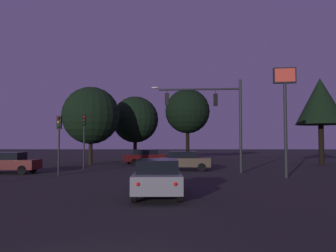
{
  "coord_description": "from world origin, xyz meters",
  "views": [
    {
      "loc": [
        1.39,
        -5.28,
        2.2
      ],
      "look_at": [
        0.98,
        20.42,
        3.5
      ],
      "focal_mm": 35.51,
      "sensor_mm": 36.0,
      "label": 1
    }
  ],
  "objects_px": {
    "store_sign_illuminated": "(285,97)",
    "traffic_signal_mast_arm": "(214,109)",
    "traffic_light_corner_right": "(59,133)",
    "car_crossing_right": "(184,160)",
    "car_far_lane": "(145,156)",
    "tree_right_cluster": "(91,116)",
    "tree_behind_sign": "(320,102)",
    "tree_left_far": "(135,120)",
    "car_nearside_lane": "(157,177)",
    "car_crossing_left": "(9,162)",
    "tree_center_horizon": "(188,111)",
    "traffic_light_corner_left": "(84,131)"
  },
  "relations": [
    {
      "from": "car_nearside_lane",
      "to": "store_sign_illuminated",
      "type": "xyz_separation_m",
      "value": [
        7.72,
        7.22,
        4.31
      ]
    },
    {
      "from": "car_crossing_right",
      "to": "car_far_lane",
      "type": "height_order",
      "value": "same"
    },
    {
      "from": "car_crossing_left",
      "to": "traffic_signal_mast_arm",
      "type": "bearing_deg",
      "value": 3.28
    },
    {
      "from": "car_nearside_lane",
      "to": "car_far_lane",
      "type": "height_order",
      "value": "same"
    },
    {
      "from": "traffic_light_corner_right",
      "to": "car_nearside_lane",
      "type": "relative_size",
      "value": 0.91
    },
    {
      "from": "store_sign_illuminated",
      "to": "tree_center_horizon",
      "type": "relative_size",
      "value": 0.77
    },
    {
      "from": "car_crossing_left",
      "to": "tree_left_far",
      "type": "relative_size",
      "value": 0.54
    },
    {
      "from": "traffic_light_corner_right",
      "to": "tree_left_far",
      "type": "height_order",
      "value": "tree_left_far"
    },
    {
      "from": "store_sign_illuminated",
      "to": "tree_center_horizon",
      "type": "bearing_deg",
      "value": 103.74
    },
    {
      "from": "traffic_light_corner_left",
      "to": "tree_left_far",
      "type": "distance_m",
      "value": 12.07
    },
    {
      "from": "store_sign_illuminated",
      "to": "traffic_signal_mast_arm",
      "type": "bearing_deg",
      "value": 138.25
    },
    {
      "from": "car_crossing_left",
      "to": "traffic_light_corner_left",
      "type": "bearing_deg",
      "value": 43.39
    },
    {
      "from": "car_nearside_lane",
      "to": "tree_behind_sign",
      "type": "relative_size",
      "value": 0.51
    },
    {
      "from": "car_crossing_left",
      "to": "tree_center_horizon",
      "type": "xyz_separation_m",
      "value": [
        13.64,
        18.69,
        5.44
      ]
    },
    {
      "from": "traffic_light_corner_right",
      "to": "car_crossing_left",
      "type": "relative_size",
      "value": 0.97
    },
    {
      "from": "traffic_light_corner_left",
      "to": "car_crossing_right",
      "type": "height_order",
      "value": "traffic_light_corner_left"
    },
    {
      "from": "car_far_lane",
      "to": "tree_behind_sign",
      "type": "xyz_separation_m",
      "value": [
        17.66,
        -1.18,
        5.52
      ]
    },
    {
      "from": "traffic_signal_mast_arm",
      "to": "traffic_light_corner_right",
      "type": "xyz_separation_m",
      "value": [
        -10.77,
        -2.29,
        -1.83
      ]
    },
    {
      "from": "traffic_light_corner_left",
      "to": "car_far_lane",
      "type": "xyz_separation_m",
      "value": [
        4.53,
        6.56,
        -2.41
      ]
    },
    {
      "from": "traffic_light_corner_left",
      "to": "tree_center_horizon",
      "type": "xyz_separation_m",
      "value": [
        9.33,
        14.62,
        3.04
      ]
    },
    {
      "from": "traffic_signal_mast_arm",
      "to": "tree_right_cluster",
      "type": "distance_m",
      "value": 14.7
    },
    {
      "from": "car_nearside_lane",
      "to": "car_far_lane",
      "type": "xyz_separation_m",
      "value": [
        -2.32,
        20.59,
        -0.0
      ]
    },
    {
      "from": "car_crossing_left",
      "to": "car_far_lane",
      "type": "relative_size",
      "value": 0.94
    },
    {
      "from": "traffic_light_corner_right",
      "to": "car_nearside_lane",
      "type": "xyz_separation_m",
      "value": [
        7.07,
        -8.52,
        -2.07
      ]
    },
    {
      "from": "tree_behind_sign",
      "to": "tree_left_far",
      "type": "relative_size",
      "value": 1.12
    },
    {
      "from": "car_crossing_right",
      "to": "car_far_lane",
      "type": "distance_m",
      "value": 8.68
    },
    {
      "from": "traffic_light_corner_left",
      "to": "traffic_light_corner_right",
      "type": "bearing_deg",
      "value": -92.27
    },
    {
      "from": "traffic_signal_mast_arm",
      "to": "car_nearside_lane",
      "type": "height_order",
      "value": "traffic_signal_mast_arm"
    },
    {
      "from": "car_nearside_lane",
      "to": "tree_right_cluster",
      "type": "height_order",
      "value": "tree_right_cluster"
    },
    {
      "from": "tree_right_cluster",
      "to": "car_nearside_lane",
      "type": "bearing_deg",
      "value": -68.74
    },
    {
      "from": "car_nearside_lane",
      "to": "car_crossing_left",
      "type": "distance_m",
      "value": 14.96
    },
    {
      "from": "traffic_light_corner_left",
      "to": "tree_center_horizon",
      "type": "distance_m",
      "value": 17.61
    },
    {
      "from": "car_far_lane",
      "to": "car_crossing_left",
      "type": "bearing_deg",
      "value": -129.74
    },
    {
      "from": "traffic_signal_mast_arm",
      "to": "store_sign_illuminated",
      "type": "bearing_deg",
      "value": -41.75
    },
    {
      "from": "tree_center_horizon",
      "to": "tree_behind_sign",
      "type": "bearing_deg",
      "value": -35.69
    },
    {
      "from": "traffic_light_corner_right",
      "to": "tree_left_far",
      "type": "xyz_separation_m",
      "value": [
        3.19,
        17.08,
        2.1
      ]
    },
    {
      "from": "tree_behind_sign",
      "to": "tree_left_far",
      "type": "bearing_deg",
      "value": 162.16
    },
    {
      "from": "traffic_light_corner_left",
      "to": "car_nearside_lane",
      "type": "distance_m",
      "value": 15.8
    },
    {
      "from": "car_far_lane",
      "to": "tree_right_cluster",
      "type": "xyz_separation_m",
      "value": [
        -5.46,
        -0.6,
        4.2
      ]
    },
    {
      "from": "car_crossing_right",
      "to": "tree_left_far",
      "type": "distance_m",
      "value": 14.5
    },
    {
      "from": "car_crossing_right",
      "to": "tree_right_cluster",
      "type": "distance_m",
      "value": 12.49
    },
    {
      "from": "traffic_light_corner_left",
      "to": "tree_behind_sign",
      "type": "relative_size",
      "value": 0.52
    },
    {
      "from": "car_nearside_lane",
      "to": "store_sign_illuminated",
      "type": "bearing_deg",
      "value": 43.06
    },
    {
      "from": "car_crossing_left",
      "to": "car_crossing_right",
      "type": "bearing_deg",
      "value": 12.66
    },
    {
      "from": "traffic_light_corner_right",
      "to": "car_crossing_right",
      "type": "xyz_separation_m",
      "value": [
        8.6,
        4.29,
        -2.07
      ]
    },
    {
      "from": "tree_left_far",
      "to": "traffic_light_corner_right",
      "type": "bearing_deg",
      "value": -100.59
    },
    {
      "from": "tree_right_cluster",
      "to": "tree_behind_sign",
      "type": "bearing_deg",
      "value": -1.44
    },
    {
      "from": "car_crossing_left",
      "to": "car_far_lane",
      "type": "xyz_separation_m",
      "value": [
        8.84,
        10.63,
        -0.0
      ]
    },
    {
      "from": "store_sign_illuminated",
      "to": "tree_center_horizon",
      "type": "height_order",
      "value": "tree_center_horizon"
    },
    {
      "from": "tree_left_far",
      "to": "tree_right_cluster",
      "type": "xyz_separation_m",
      "value": [
        -3.9,
        -5.6,
        0.03
      ]
    }
  ]
}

